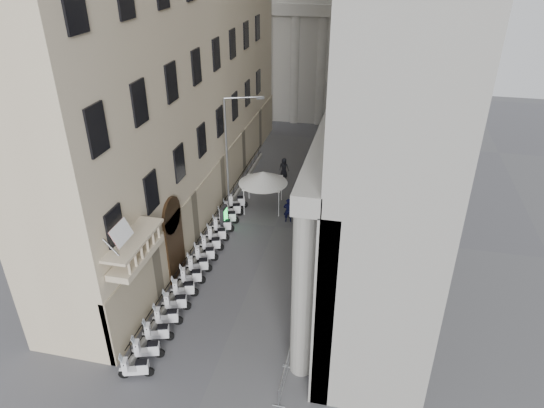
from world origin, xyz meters
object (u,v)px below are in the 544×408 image
at_px(scooter_0, 138,377).
at_px(street_lamp, 232,145).
at_px(security_tent, 265,179).
at_px(info_kiosk, 224,218).
at_px(pedestrian_a, 288,210).
at_px(pedestrian_b, 330,153).

relative_size(scooter_0, street_lamp, 0.16).
bearing_deg(scooter_0, street_lamp, -17.23).
height_order(security_tent, info_kiosk, security_tent).
relative_size(info_kiosk, pedestrian_a, 1.01).
xyz_separation_m(security_tent, street_lamp, (-2.41, -0.65, 2.88)).
bearing_deg(scooter_0, pedestrian_a, -32.85).
bearing_deg(security_tent, pedestrian_a, -36.57).
bearing_deg(pedestrian_a, street_lamp, -28.26).
bearing_deg(pedestrian_b, security_tent, 97.52).
bearing_deg(security_tent, info_kiosk, -119.00).
relative_size(scooter_0, pedestrian_a, 0.77).
distance_m(security_tent, info_kiosk, 4.78).
bearing_deg(pedestrian_a, security_tent, -52.74).
height_order(security_tent, pedestrian_a, security_tent).
height_order(security_tent, street_lamp, street_lamp).
bearing_deg(pedestrian_a, scooter_0, 58.91).
relative_size(security_tent, pedestrian_b, 2.50).
bearing_deg(info_kiosk, street_lamp, 95.57).
bearing_deg(street_lamp, security_tent, -5.05).
xyz_separation_m(scooter_0, street_lamp, (-0.21, 17.52, 5.54)).
xyz_separation_m(security_tent, pedestrian_b, (3.99, 10.72, -1.87)).
bearing_deg(security_tent, pedestrian_b, 69.59).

